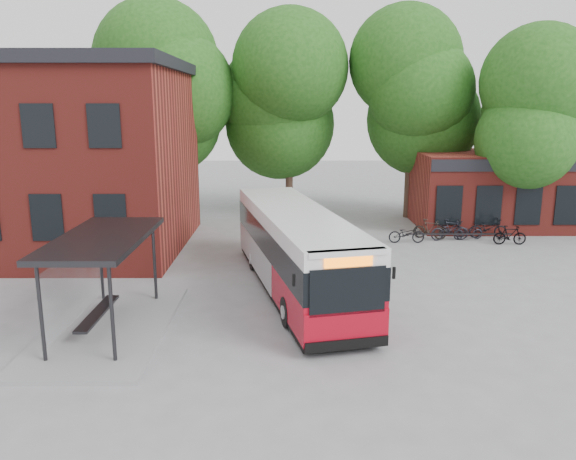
{
  "coord_description": "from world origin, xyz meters",
  "views": [
    {
      "loc": [
        0.82,
        -16.75,
        6.58
      ],
      "look_at": [
        0.88,
        3.59,
        2.0
      ],
      "focal_mm": 35.0,
      "sensor_mm": 36.0,
      "label": 1
    }
  ],
  "objects_px": {
    "bicycle_2": "(450,230)",
    "city_bus": "(296,251)",
    "bicycle_1": "(430,229)",
    "bicycle_7": "(510,235)",
    "bicycle_6": "(488,228)",
    "bicycle_4": "(468,232)",
    "bus_shelter": "(105,283)",
    "bicycle_3": "(451,228)",
    "bicycle_0": "(406,234)"
  },
  "relations": [
    {
      "from": "bicycle_2",
      "to": "bicycle_3",
      "type": "bearing_deg",
      "value": -26.56
    },
    {
      "from": "bicycle_0",
      "to": "bicycle_2",
      "type": "distance_m",
      "value": 2.3
    },
    {
      "from": "bicycle_3",
      "to": "bicycle_6",
      "type": "relative_size",
      "value": 0.79
    },
    {
      "from": "city_bus",
      "to": "bicycle_3",
      "type": "height_order",
      "value": "city_bus"
    },
    {
      "from": "bus_shelter",
      "to": "bicycle_7",
      "type": "xyz_separation_m",
      "value": [
        15.99,
        10.23,
        -0.98
      ]
    },
    {
      "from": "bus_shelter",
      "to": "bicycle_4",
      "type": "bearing_deg",
      "value": 38.3
    },
    {
      "from": "city_bus",
      "to": "bicycle_4",
      "type": "xyz_separation_m",
      "value": [
        8.68,
        7.73,
        -1.06
      ]
    },
    {
      "from": "city_bus",
      "to": "bicycle_6",
      "type": "distance_m",
      "value": 12.7
    },
    {
      "from": "bus_shelter",
      "to": "bicycle_2",
      "type": "bearing_deg",
      "value": 39.79
    },
    {
      "from": "bus_shelter",
      "to": "city_bus",
      "type": "relative_size",
      "value": 0.61
    },
    {
      "from": "bicycle_2",
      "to": "bicycle_6",
      "type": "xyz_separation_m",
      "value": [
        2.07,
        0.5,
        -0.0
      ]
    },
    {
      "from": "bicycle_4",
      "to": "bicycle_7",
      "type": "relative_size",
      "value": 0.97
    },
    {
      "from": "bus_shelter",
      "to": "bicycle_2",
      "type": "relative_size",
      "value": 3.68
    },
    {
      "from": "bus_shelter",
      "to": "bicycle_3",
      "type": "bearing_deg",
      "value": 41.02
    },
    {
      "from": "bus_shelter",
      "to": "bicycle_4",
      "type": "height_order",
      "value": "bus_shelter"
    },
    {
      "from": "bicycle_3",
      "to": "bus_shelter",
      "type": "bearing_deg",
      "value": 146.97
    },
    {
      "from": "bus_shelter",
      "to": "bicycle_3",
      "type": "distance_m",
      "value": 18.1
    },
    {
      "from": "bicycle_0",
      "to": "bicycle_3",
      "type": "xyz_separation_m",
      "value": [
        2.5,
        1.24,
        -0.01
      ]
    },
    {
      "from": "city_bus",
      "to": "bicycle_0",
      "type": "distance_m",
      "value": 8.96
    },
    {
      "from": "bus_shelter",
      "to": "bicycle_0",
      "type": "bearing_deg",
      "value": 43.64
    },
    {
      "from": "bicycle_3",
      "to": "bicycle_7",
      "type": "xyz_separation_m",
      "value": [
        2.35,
        -1.63,
        0.02
      ]
    },
    {
      "from": "bicycle_3",
      "to": "bicycle_4",
      "type": "distance_m",
      "value": 0.89
    },
    {
      "from": "bicycle_0",
      "to": "bicycle_4",
      "type": "height_order",
      "value": "bicycle_0"
    },
    {
      "from": "bicycle_4",
      "to": "bicycle_7",
      "type": "height_order",
      "value": "bicycle_7"
    },
    {
      "from": "bicycle_1",
      "to": "bicycle_4",
      "type": "distance_m",
      "value": 1.88
    },
    {
      "from": "bicycle_2",
      "to": "bicycle_7",
      "type": "relative_size",
      "value": 1.22
    },
    {
      "from": "bicycle_1",
      "to": "bicycle_2",
      "type": "height_order",
      "value": "bicycle_2"
    },
    {
      "from": "bus_shelter",
      "to": "bicycle_0",
      "type": "distance_m",
      "value": 15.42
    },
    {
      "from": "bicycle_3",
      "to": "bicycle_4",
      "type": "relative_size",
      "value": 0.98
    },
    {
      "from": "bicycle_2",
      "to": "city_bus",
      "type": "bearing_deg",
      "value": 127.74
    },
    {
      "from": "city_bus",
      "to": "bicycle_3",
      "type": "relative_size",
      "value": 7.71
    },
    {
      "from": "bicycle_0",
      "to": "bicycle_6",
      "type": "bearing_deg",
      "value": -77.05
    },
    {
      "from": "bicycle_4",
      "to": "bicycle_1",
      "type": "bearing_deg",
      "value": 76.45
    },
    {
      "from": "bicycle_0",
      "to": "bicycle_4",
      "type": "bearing_deg",
      "value": -77.94
    },
    {
      "from": "bicycle_6",
      "to": "bus_shelter",
      "type": "bearing_deg",
      "value": 128.09
    },
    {
      "from": "bicycle_2",
      "to": "bicycle_3",
      "type": "relative_size",
      "value": 1.28
    },
    {
      "from": "bicycle_6",
      "to": "bicycle_2",
      "type": "bearing_deg",
      "value": 104.61
    },
    {
      "from": "bicycle_2",
      "to": "bicycle_4",
      "type": "distance_m",
      "value": 0.99
    },
    {
      "from": "bicycle_3",
      "to": "bicycle_7",
      "type": "height_order",
      "value": "bicycle_7"
    },
    {
      "from": "city_bus",
      "to": "bicycle_4",
      "type": "relative_size",
      "value": 7.58
    },
    {
      "from": "bus_shelter",
      "to": "bicycle_1",
      "type": "relative_size",
      "value": 4.29
    },
    {
      "from": "bicycle_1",
      "to": "bicycle_7",
      "type": "bearing_deg",
      "value": -87.1
    },
    {
      "from": "bicycle_4",
      "to": "bicycle_7",
      "type": "distance_m",
      "value": 1.98
    },
    {
      "from": "bicycle_1",
      "to": "bicycle_2",
      "type": "xyz_separation_m",
      "value": [
        0.9,
        -0.34,
        0.01
      ]
    },
    {
      "from": "bicycle_4",
      "to": "bicycle_6",
      "type": "relative_size",
      "value": 0.8
    },
    {
      "from": "bicycle_2",
      "to": "bicycle_3",
      "type": "xyz_separation_m",
      "value": [
        0.26,
        0.72,
        -0.05
      ]
    },
    {
      "from": "bicycle_4",
      "to": "city_bus",
      "type": "bearing_deg",
      "value": 122.78
    },
    {
      "from": "bicycle_4",
      "to": "bicycle_3",
      "type": "bearing_deg",
      "value": 43.95
    },
    {
      "from": "bicycle_2",
      "to": "bicycle_3",
      "type": "height_order",
      "value": "bicycle_2"
    },
    {
      "from": "bus_shelter",
      "to": "bicycle_6",
      "type": "xyz_separation_m",
      "value": [
        15.44,
        11.64,
        -0.95
      ]
    }
  ]
}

